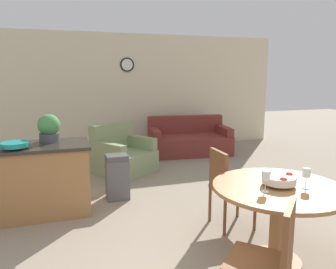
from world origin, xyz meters
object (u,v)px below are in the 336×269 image
Objects in this scene: trash_bin at (117,177)px; dining_chair_far_side at (227,184)px; potted_plant at (49,128)px; teal_bowl at (15,145)px; dining_chair_near_left at (269,258)px; wine_glass_left at (266,177)px; dining_table at (277,204)px; armchair at (123,156)px; fruit_bowl at (279,179)px; wine_glass_right at (306,174)px; kitchen_island at (35,180)px; couch at (189,141)px.

dining_chair_far_side is at bearing -50.43° from trash_bin.
teal_bowl is at bearing -139.25° from potted_plant.
dining_chair_near_left is 0.75m from wine_glass_left.
dining_table is 2.41m from trash_bin.
dining_chair_near_left reaches higher than armchair.
teal_bowl reaches higher than fruit_bowl.
fruit_bowl is 1.61× the size of wine_glass_left.
dining_chair_near_left is 2.57× the size of potted_plant.
dining_chair_far_side is 2.65m from armchair.
wine_glass_left is (-0.14, -0.92, 0.39)m from dining_chair_far_side.
fruit_bowl is 0.84× the size of potted_plant.
wine_glass_right is at bearing -35.49° from fruit_bowl.
wine_glass_right reaches higher than dining_chair_far_side.
wine_glass_left is 3.56m from armchair.
dining_chair_far_side is at bearing -107.06° from armchair.
potted_plant is 1.92m from armchair.
armchair is at bearing 103.83° from dining_table.
dining_chair_near_left is 1.00× the size of dining_chair_far_side.
wine_glass_left reaches higher than kitchen_island.
teal_bowl is (-1.85, 2.38, 0.44)m from dining_chair_near_left.
wine_glass_left is at bearing -113.49° from armchair.
fruit_bowl is at bearing -109.83° from armchair.
wine_glass_left reaches higher than couch.
wine_glass_left reaches higher than dining_chair_near_left.
teal_bowl is 0.91× the size of potted_plant.
fruit_bowl is 4.51m from couch.
dining_table is 0.84m from dining_chair_near_left.
potted_plant is 0.19× the size of couch.
potted_plant is 1.16m from trash_bin.
dining_chair_near_left reaches higher than couch.
couch is (3.26, 2.65, -0.67)m from teal_bowl.
couch is (0.88, 4.39, -0.31)m from dining_table.
teal_bowl is (-2.57, 1.87, 0.05)m from wine_glass_right.
wine_glass_right is 4.62m from couch.
kitchen_island is 4.16× the size of teal_bowl.
dining_chair_near_left is 2.82m from trash_bin.
dining_chair_near_left reaches higher than kitchen_island.
dining_chair_far_side is at bearing 104.91° from wine_glass_right.
dining_table is 3.67× the size of teal_bowl.
couch is (1.08, 4.48, -0.62)m from wine_glass_left.
wine_glass_right is 3.69m from armchair.
couch is at bearing -2.58° from armchair.
wine_glass_right reaches higher than dining_chair_near_left.
trash_bin is at bearing -124.96° from couch.
trash_bin is (1.25, 0.37, -0.63)m from teal_bowl.
dining_chair_far_side is 0.89m from fruit_bowl.
wine_glass_left is 0.52× the size of potted_plant.
armchair is at bearing 46.59° from kitchen_island.
trash_bin is (-0.93, 2.21, -0.58)m from wine_glass_left.
dining_chair_far_side is 1.07m from wine_glass_right.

